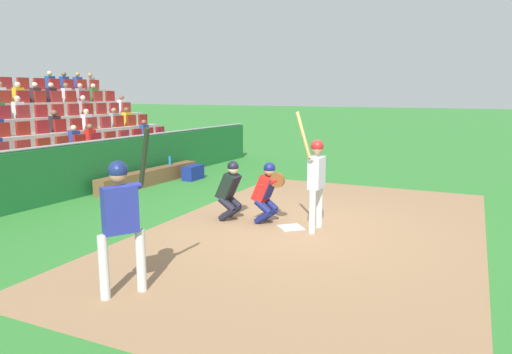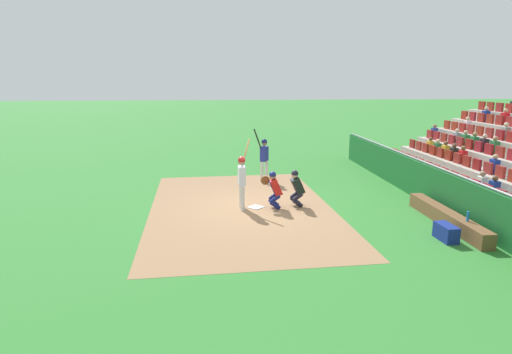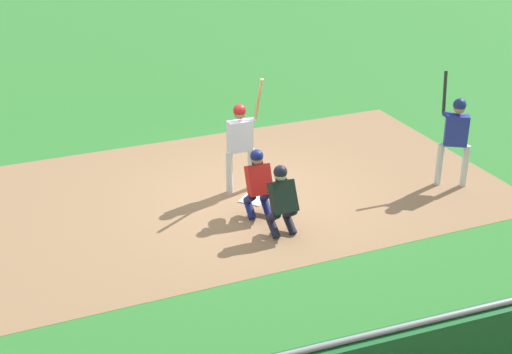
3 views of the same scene
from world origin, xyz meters
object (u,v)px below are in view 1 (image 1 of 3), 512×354
(equipment_duffel_bag, at_px, (193,173))
(on_deck_batter, at_px, (121,213))
(batter_at_plate, at_px, (316,174))
(home_plate_umpire, at_px, (230,188))
(water_bottle_on_bench, at_px, (170,161))
(catcher_crouching, at_px, (267,189))
(dugout_bench, at_px, (151,177))
(home_plate_marker, at_px, (291,227))

(equipment_duffel_bag, relative_size, on_deck_batter, 0.33)
(batter_at_plate, bearing_deg, on_deck_batter, -16.55)
(home_plate_umpire, xyz_separation_m, water_bottle_on_bench, (-3.29, -4.15, -0.12))
(water_bottle_on_bench, bearing_deg, equipment_duffel_bag, 107.47)
(catcher_crouching, xyz_separation_m, dugout_bench, (-2.18, -4.91, -0.50))
(dugout_bench, bearing_deg, home_plate_umpire, 60.61)
(batter_at_plate, xyz_separation_m, dugout_bench, (-2.22, -5.98, -0.90))
(water_bottle_on_bench, distance_m, on_deck_batter, 8.67)
(catcher_crouching, relative_size, on_deck_batter, 0.57)
(home_plate_marker, relative_size, on_deck_batter, 0.20)
(batter_at_plate, height_order, water_bottle_on_bench, batter_at_plate)
(water_bottle_on_bench, bearing_deg, dugout_bench, 2.23)
(water_bottle_on_bench, bearing_deg, batter_at_plate, 62.12)
(on_deck_batter, bearing_deg, catcher_crouching, 178.35)
(batter_at_plate, distance_m, on_deck_batter, 4.17)
(catcher_crouching, distance_m, on_deck_batter, 4.05)
(equipment_duffel_bag, bearing_deg, home_plate_marker, 51.74)
(on_deck_batter, bearing_deg, dugout_bench, -142.32)
(dugout_bench, xyz_separation_m, on_deck_batter, (6.21, 4.80, 0.91))
(catcher_crouching, distance_m, home_plate_umpire, 0.81)
(on_deck_batter, bearing_deg, water_bottle_on_bench, -146.04)
(catcher_crouching, height_order, home_plate_umpire, catcher_crouching)
(home_plate_umpire, xyz_separation_m, equipment_duffel_bag, (-3.51, -3.44, -0.48))
(catcher_crouching, relative_size, home_plate_umpire, 1.00)
(home_plate_umpire, bearing_deg, water_bottle_on_bench, -128.34)
(home_plate_marker, relative_size, water_bottle_on_bench, 1.59)
(batter_at_plate, xyz_separation_m, equipment_duffel_bag, (-3.41, -5.31, -0.90))
(home_plate_marker, bearing_deg, catcher_crouching, -101.35)
(batter_at_plate, height_order, dugout_bench, batter_at_plate)
(dugout_bench, distance_m, water_bottle_on_bench, 1.03)
(water_bottle_on_bench, bearing_deg, catcher_crouching, 57.55)
(catcher_crouching, bearing_deg, home_plate_umpire, -80.16)
(dugout_bench, height_order, equipment_duffel_bag, dugout_bench)
(water_bottle_on_bench, xyz_separation_m, equipment_duffel_bag, (-0.23, 0.72, -0.36))
(equipment_duffel_bag, bearing_deg, water_bottle_on_bench, -74.93)
(dugout_bench, bearing_deg, equipment_duffel_bag, 150.40)
(home_plate_marker, xyz_separation_m, water_bottle_on_bench, (-3.27, -5.55, 0.56))
(home_plate_marker, bearing_deg, equipment_duffel_bag, -125.86)
(dugout_bench, bearing_deg, home_plate_marker, 67.34)
(home_plate_marker, xyz_separation_m, dugout_bench, (-2.30, -5.51, 0.20))
(home_plate_marker, relative_size, dugout_bench, 0.11)
(catcher_crouching, bearing_deg, water_bottle_on_bench, -122.45)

